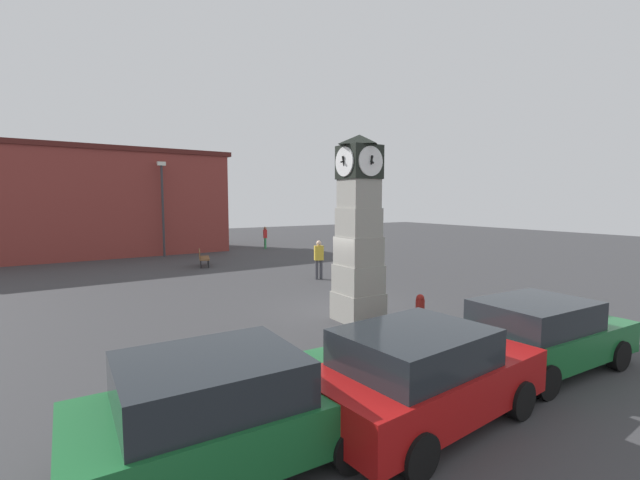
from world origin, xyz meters
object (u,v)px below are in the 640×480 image
Objects in this scene: bollard_mid_row at (438,331)px; pedestrian_crossing_lot at (265,236)px; bench at (203,257)px; bollard_near_tower at (420,314)px; pedestrian_near_bench at (319,257)px; car_by_building at (540,334)px; car_near_tower at (423,374)px; clock_tower at (359,235)px; car_navy_sedan at (227,410)px; street_lamp_near_road at (163,202)px.

pedestrian_crossing_lot reaches higher than bollard_mid_row.
bench is 1.03× the size of pedestrian_crossing_lot.
bollard_near_tower is 1.17m from bollard_mid_row.
car_by_building is at bearing -97.57° from pedestrian_near_bench.
car_by_building is (3.71, 0.26, -0.03)m from car_near_tower.
bollard_mid_row is at bearing -86.48° from bench.
bench is at bearing 95.97° from car_by_building.
pedestrian_near_bench is (2.39, 9.27, 0.59)m from bollard_mid_row.
car_by_building is (1.01, -5.03, -1.79)m from clock_tower.
car_navy_sedan is 2.47× the size of bench.
pedestrian_crossing_lot is at bearing 75.84° from bollard_mid_row.
car_near_tower is 3.72m from car_by_building.
car_navy_sedan is at bearing -115.88° from pedestrian_crossing_lot.
car_near_tower is 12.67m from pedestrian_near_bench.
pedestrian_crossing_lot is (5.61, 18.74, -1.62)m from clock_tower.
bollard_near_tower is at bearing 97.64° from car_by_building.
car_by_building is at bearing -2.47° from car_navy_sedan.
pedestrian_near_bench is at bearing 76.87° from bollard_near_tower.
street_lamp_near_road is at bearing -174.94° from pedestrian_crossing_lot.
car_near_tower reaches higher than bench.
clock_tower reaches higher than pedestrian_near_bench.
car_navy_sedan is 26.09m from pedestrian_crossing_lot.
car_navy_sedan is 18.18m from bench.
car_by_building is 17.89m from bench.
bench is 0.95× the size of pedestrian_near_bench.
bollard_near_tower is at bearing 23.62° from car_navy_sedan.
bollard_near_tower reaches higher than bench.
car_by_building is 23.43m from street_lamp_near_road.
car_by_building reaches higher than bench.
bollard_near_tower is at bearing -83.43° from street_lamp_near_road.
car_navy_sedan is 0.99× the size of car_by_building.
car_near_tower is 23.55m from street_lamp_near_road.
pedestrian_crossing_lot is at bearing 5.06° from street_lamp_near_road.
pedestrian_crossing_lot is at bearing 76.38° from bollard_near_tower.
bench is (-0.97, 15.77, 0.09)m from bollard_mid_row.
bollard_mid_row is at bearing -104.16° from pedestrian_crossing_lot.
car_near_tower is (-2.82, -2.28, 0.37)m from bollard_mid_row.
bollard_mid_row is 3.64m from car_near_tower.
clock_tower reaches higher than bench.
pedestrian_crossing_lot is 0.27× the size of street_lamp_near_road.
car_by_building is (0.41, -3.08, 0.22)m from bollard_near_tower.
pedestrian_crossing_lot is at bearing 64.12° from car_navy_sedan.
bollard_mid_row is (-0.48, -1.06, -0.11)m from bollard_near_tower.
pedestrian_crossing_lot is at bearing 42.76° from bench.
car_near_tower is 25.42m from pedestrian_crossing_lot.
pedestrian_near_bench is 12.86m from pedestrian_crossing_lot.
car_navy_sedan reaches higher than bollard_mid_row.
street_lamp_near_road is (-2.72, 23.12, 2.71)m from car_by_building.
bench is at bearing 95.62° from bollard_near_tower.
car_navy_sedan is 6.80m from car_by_building.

